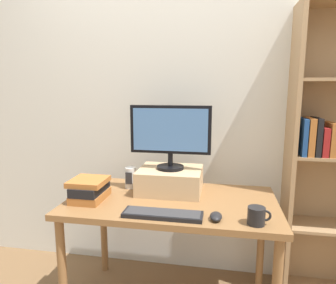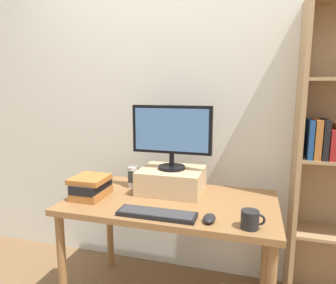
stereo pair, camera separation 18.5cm
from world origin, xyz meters
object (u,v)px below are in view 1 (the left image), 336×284
object	(u,v)px
bookshelf_unit	(335,154)
riser_box	(170,180)
computer_monitor	(170,133)
book_stack	(90,189)
desk	(172,212)
computer_mouse	(216,216)
desk_speaker	(131,178)
coffee_mug	(257,216)
keyboard	(163,214)

from	to	relation	value
bookshelf_unit	riser_box	world-z (taller)	bookshelf_unit
computer_monitor	book_stack	xyz separation A→B (m)	(-0.46, -0.24, -0.32)
desk	computer_mouse	bearing A→B (deg)	-42.39
computer_monitor	computer_mouse	world-z (taller)	computer_monitor
desk_speaker	coffee_mug	bearing A→B (deg)	-28.56
computer_monitor	computer_mouse	size ratio (longest dim) A/B	5.03
computer_monitor	keyboard	size ratio (longest dim) A/B	1.22
desk	computer_monitor	distance (m)	0.50
desk	computer_mouse	distance (m)	0.39
book_stack	coffee_mug	size ratio (longest dim) A/B	2.17
bookshelf_unit	computer_monitor	bearing A→B (deg)	-168.84
keyboard	bookshelf_unit	bearing A→B (deg)	30.54
keyboard	book_stack	xyz separation A→B (m)	(-0.49, 0.16, 0.05)
coffee_mug	riser_box	bearing A→B (deg)	141.13
desk	computer_mouse	world-z (taller)	computer_mouse
coffee_mug	book_stack	bearing A→B (deg)	169.90
computer_monitor	desk_speaker	distance (m)	0.42
desk_speaker	bookshelf_unit	bearing A→B (deg)	8.04
riser_box	coffee_mug	world-z (taller)	riser_box
keyboard	desk_speaker	distance (m)	0.53
coffee_mug	computer_mouse	bearing A→B (deg)	174.96
desk	coffee_mug	distance (m)	0.56
riser_box	desk_speaker	bearing A→B (deg)	176.17
coffee_mug	keyboard	bearing A→B (deg)	178.93
keyboard	coffee_mug	xyz separation A→B (m)	(0.48, -0.01, 0.03)
computer_mouse	coffee_mug	distance (m)	0.20
computer_mouse	keyboard	bearing A→B (deg)	-178.21
computer_mouse	desk_speaker	distance (m)	0.72
desk	coffee_mug	size ratio (longest dim) A/B	10.82
desk	riser_box	size ratio (longest dim) A/B	3.11
computer_mouse	desk_speaker	bearing A→B (deg)	144.99
desk	coffee_mug	world-z (taller)	coffee_mug
book_stack	coffee_mug	distance (m)	0.99
computer_monitor	keyboard	world-z (taller)	computer_monitor
coffee_mug	desk_speaker	world-z (taller)	desk_speaker
bookshelf_unit	computer_mouse	bearing A→B (deg)	-141.43
keyboard	computer_mouse	xyz separation A→B (m)	(0.28, 0.01, 0.01)
computer_mouse	book_stack	world-z (taller)	book_stack
bookshelf_unit	coffee_mug	bearing A→B (deg)	-131.77
keyboard	book_stack	size ratio (longest dim) A/B	1.67
keyboard	computer_mouse	bearing A→B (deg)	1.79
bookshelf_unit	computer_monitor	distance (m)	1.10
desk_speaker	computer_monitor	bearing A→B (deg)	-4.13
coffee_mug	bookshelf_unit	bearing A→B (deg)	48.23
book_stack	desk_speaker	distance (m)	0.31
desk	keyboard	xyz separation A→B (m)	(-0.01, -0.26, 0.10)
computer_monitor	book_stack	bearing A→B (deg)	-152.70
book_stack	coffee_mug	xyz separation A→B (m)	(0.97, -0.17, -0.02)
book_stack	desk_speaker	xyz separation A→B (m)	(0.18, 0.26, 0.01)
computer_mouse	coffee_mug	world-z (taller)	coffee_mug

